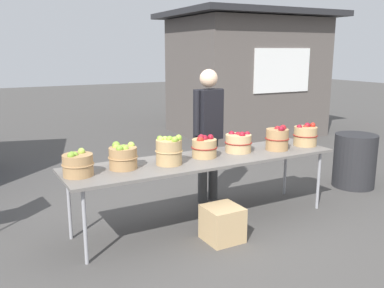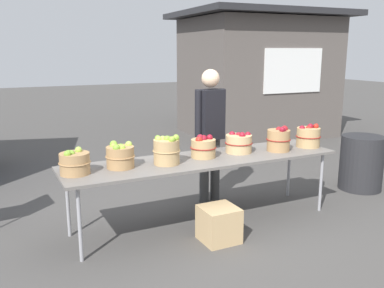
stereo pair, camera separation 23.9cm
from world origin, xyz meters
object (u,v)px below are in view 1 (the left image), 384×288
at_px(apple_basket_green_1, 123,157).
at_px(apple_basket_red_2, 277,138).
at_px(apple_basket_green_2, 169,151).
at_px(produce_crate, 222,224).
at_px(apple_basket_red_0, 204,147).
at_px(apple_basket_red_1, 238,142).
at_px(market_table, 205,161).
at_px(apple_basket_green_0, 78,164).
at_px(vendor_adult, 208,125).
at_px(trash_barrel, 355,161).
at_px(apple_basket_red_3, 305,135).

distance_m(apple_basket_green_1, apple_basket_red_2, 1.89).
xyz_separation_m(apple_basket_green_2, produce_crate, (0.38, -0.45, -0.71)).
relative_size(apple_basket_red_0, apple_basket_red_1, 0.91).
relative_size(market_table, apple_basket_green_0, 10.23).
relative_size(vendor_adult, trash_barrel, 2.23).
bearing_deg(market_table, apple_basket_red_1, 7.83).
distance_m(apple_basket_green_1, vendor_adult, 1.44).
distance_m(apple_basket_green_2, trash_barrel, 3.03).
xyz_separation_m(apple_basket_green_1, produce_crate, (0.85, -0.52, -0.69)).
bearing_deg(apple_basket_red_1, produce_crate, -135.85).
relative_size(apple_basket_red_1, trash_barrel, 0.42).
bearing_deg(apple_basket_red_3, apple_basket_green_2, 179.33).
distance_m(market_table, apple_basket_red_1, 0.51).
distance_m(apple_basket_red_3, produce_crate, 1.70).
bearing_deg(apple_basket_green_0, apple_basket_red_0, 1.44).
relative_size(market_table, produce_crate, 8.61).
bearing_deg(market_table, apple_basket_red_3, -2.30).
relative_size(apple_basket_red_1, vendor_adult, 0.19).
relative_size(apple_basket_green_0, apple_basket_red_0, 1.04).
xyz_separation_m(vendor_adult, produce_crate, (-0.47, -1.07, -0.81)).
bearing_deg(vendor_adult, apple_basket_green_2, 28.62).
height_order(apple_basket_green_0, produce_crate, apple_basket_green_0).
height_order(apple_basket_green_1, trash_barrel, apple_basket_green_1).
height_order(market_table, apple_basket_green_1, apple_basket_green_1).
bearing_deg(apple_basket_green_0, produce_crate, -20.71).
xyz_separation_m(apple_basket_red_2, vendor_adult, (-0.56, 0.66, 0.10)).
distance_m(apple_basket_green_1, apple_basket_red_0, 0.94).
bearing_deg(apple_basket_red_0, apple_basket_green_0, -178.56).
bearing_deg(produce_crate, trash_barrel, 12.40).
xyz_separation_m(apple_basket_red_2, trash_barrel, (1.57, 0.16, -0.51)).
height_order(apple_basket_red_1, apple_basket_red_2, apple_basket_red_2).
height_order(apple_basket_green_1, apple_basket_red_0, apple_basket_green_1).
relative_size(apple_basket_green_0, trash_barrel, 0.40).
bearing_deg(apple_basket_red_0, apple_basket_red_3, -4.16).
xyz_separation_m(market_table, apple_basket_red_3, (1.41, -0.06, 0.16)).
xyz_separation_m(apple_basket_green_0, apple_basket_red_3, (2.79, -0.07, 0.02)).
bearing_deg(market_table, vendor_adult, 56.29).
relative_size(apple_basket_red_0, apple_basket_red_2, 0.96).
height_order(market_table, apple_basket_red_3, apple_basket_red_3).
relative_size(apple_basket_red_1, produce_crate, 0.89).
bearing_deg(trash_barrel, apple_basket_red_3, -172.60).
xyz_separation_m(market_table, apple_basket_green_2, (-0.46, -0.03, 0.18)).
xyz_separation_m(apple_basket_green_0, apple_basket_red_2, (2.34, -0.08, 0.03)).
relative_size(apple_basket_red_3, vendor_adult, 0.18).
height_order(apple_basket_red_3, produce_crate, apple_basket_red_3).
bearing_deg(apple_basket_green_1, apple_basket_green_0, -176.26).
relative_size(apple_basket_green_0, apple_basket_red_3, 1.01).
relative_size(apple_basket_red_2, vendor_adult, 0.18).
bearing_deg(apple_basket_green_2, produce_crate, -49.92).
relative_size(market_table, apple_basket_green_1, 10.40).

